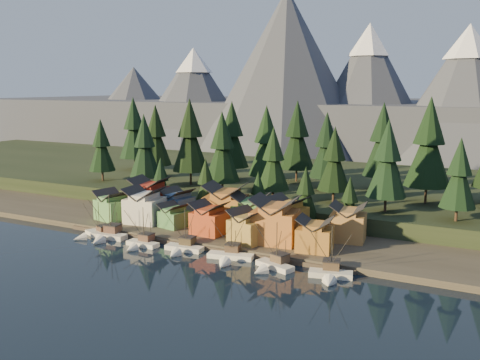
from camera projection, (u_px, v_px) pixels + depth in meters
The scene contains 46 objects.
ground at pixel (160, 267), 118.02m from camera, with size 500.00×500.00×0.00m, color black.
shore_strip at pixel (242, 223), 152.88m from camera, with size 400.00×50.00×1.50m, color #363227.
hillside at pixel (304, 186), 196.24m from camera, with size 420.00×100.00×6.00m, color black.
dock at pixel (199, 245), 132.37m from camera, with size 80.00×4.00×1.00m, color #4A4034.
mountain_ridge at pixel (375, 109), 302.23m from camera, with size 560.00×190.00×90.00m.
boat_0 at pixel (93, 230), 140.74m from camera, with size 9.89×10.24×10.26m.
boat_1 at pixel (106, 230), 138.46m from camera, with size 9.84×10.57×12.65m.
boat_2 at pixel (140, 239), 131.97m from camera, with size 8.67×9.41×10.92m.
boat_3 at pixel (182, 243), 128.23m from camera, with size 9.84×10.59×11.49m.
boat_4 at pixel (229, 251), 122.16m from camera, with size 11.29×11.95×11.31m.
boat_5 at pixel (272, 259), 115.92m from camera, with size 9.69×10.24×11.43m.
boat_6 at pixel (331, 268), 110.33m from camera, with size 9.79×10.40×11.96m.
house_front_0 at pixel (113, 204), 152.80m from camera, with size 10.05×9.71×8.44m.
house_front_1 at pixel (145, 204), 149.41m from camera, with size 10.57×10.23×9.94m.
house_front_2 at pixel (174, 215), 144.93m from camera, with size 7.89×7.93×6.50m.
house_front_3 at pixel (209, 217), 138.00m from camera, with size 8.66×8.30×8.34m.
house_front_4 at pixel (249, 225), 130.74m from camera, with size 9.68×10.16×8.17m.
house_front_5 at pixel (275, 219), 130.04m from camera, with size 11.97×11.12×11.34m.
house_front_6 at pixel (315, 233), 123.86m from camera, with size 8.90×8.53×7.96m.
house_back_0 at pixel (150, 195), 159.33m from camera, with size 11.38×11.04×11.00m.
house_back_1 at pixel (177, 203), 154.30m from camera, with size 9.03×9.11×8.66m.
house_back_2 at pixel (226, 203), 146.58m from camera, with size 12.49×11.79×11.50m.
house_back_3 at pixel (251, 210), 142.89m from camera, with size 10.86×10.07×9.50m.
house_back_4 at pixel (287, 214), 137.93m from camera, with size 10.13×9.83×9.75m.
house_back_5 at pixel (348, 221), 131.93m from camera, with size 9.37×9.46×9.34m.
tree_hill_0 at pixel (101, 147), 188.36m from camera, with size 9.46×9.46×22.03m.
tree_hill_1 at pixel (156, 137), 196.49m from camera, with size 11.46×11.46×26.71m.
tree_hill_2 at pixel (145, 148), 174.69m from camera, with size 10.50×10.50×24.45m.
tree_hill_3 at pixel (190, 138), 180.21m from camera, with size 12.59×12.59×29.32m.
tree_hill_4 at pixel (232, 137), 189.83m from camera, with size 12.09×12.09×28.16m.
tree_hill_5 at pixel (222, 149), 163.66m from camera, with size 11.12×11.12×25.91m.
tree_hill_6 at pixel (266, 144), 173.04m from camera, with size 11.70×11.70×27.26m.
tree_hill_7 at pixel (273, 161), 154.16m from camera, with size 9.43×9.43×21.97m.
tree_hill_8 at pixel (326, 148), 171.22m from camera, with size 10.85×10.85×25.28m.
tree_hill_9 at pixel (334, 161), 153.04m from camera, with size 9.48×9.48×22.08m.
tree_hill_10 at pixel (383, 142), 170.70m from camera, with size 12.17×12.17×28.35m.
tree_hill_11 at pixel (387, 162), 141.17m from camera, with size 10.71×10.71×24.95m.
tree_hill_12 at pixel (429, 145), 151.01m from camera, with size 13.14×13.14×30.61m.
tree_hill_13 at pixel (459, 176), 131.66m from camera, with size 9.04×9.04×21.06m.
tree_hill_15 at pixel (297, 138), 185.99m from camera, with size 12.23×12.23×28.48m.
tree_hill_16 at pixel (134, 130), 213.14m from camera, with size 12.49×12.49×29.09m.
tree_shore_0 at pixel (161, 181), 163.82m from camera, with size 7.08×7.08×16.48m.
tree_shore_1 at pixel (206, 184), 156.54m from camera, with size 7.36×7.36×17.14m.
tree_shore_2 at pixel (258, 195), 149.11m from camera, with size 6.23×6.23×14.52m.
tree_shore_3 at pixel (306, 195), 142.56m from camera, with size 7.26×7.26×16.90m.
tree_shore_4 at pixel (349, 203), 137.31m from camera, with size 6.47×6.47×15.07m.
Camera 1 is at (67.50, -92.15, 39.50)m, focal length 40.00 mm.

